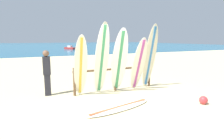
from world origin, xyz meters
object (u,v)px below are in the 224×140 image
(surfboard_lying_on_sand, at_px, (120,107))
(beach_ball, at_px, (203,100))
(surfboard_leaning_center_left, at_px, (119,62))
(small_boat_offshore, at_px, (70,48))
(surfboard_rack, at_px, (115,74))
(surfboard_leaning_center, at_px, (139,65))
(surfboard_leaning_center_right, at_px, (150,57))
(surfboard_leaning_far_left, at_px, (81,67))
(beachgoer_standing, at_px, (47,71))
(surfboard_leaning_left, at_px, (102,60))

(surfboard_lying_on_sand, height_order, beach_ball, beach_ball)
(surfboard_leaning_center_left, relative_size, small_boat_offshore, 0.82)
(surfboard_rack, distance_m, surfboard_lying_on_sand, 2.07)
(surfboard_leaning_center, distance_m, small_boat_offshore, 31.79)
(surfboard_leaning_center, relative_size, surfboard_leaning_center_right, 0.80)
(surfboard_leaning_far_left, height_order, surfboard_leaning_center_right, surfboard_leaning_center_right)
(surfboard_leaning_far_left, height_order, beachgoer_standing, surfboard_leaning_far_left)
(surfboard_lying_on_sand, bearing_deg, small_boat_offshore, 79.73)
(surfboard_leaning_far_left, xyz_separation_m, surfboard_leaning_center, (2.27, -0.12, -0.04))
(surfboard_leaning_center, relative_size, surfboard_lying_on_sand, 0.90)
(surfboard_leaning_center_right, bearing_deg, surfboard_leaning_center_left, -172.63)
(surfboard_lying_on_sand, relative_size, beachgoer_standing, 1.42)
(surfboard_leaning_center_right, xyz_separation_m, small_boat_offshore, (3.76, 31.31, -1.06))
(surfboard_rack, height_order, beach_ball, surfboard_rack)
(surfboard_leaning_center, height_order, surfboard_lying_on_sand, surfboard_leaning_center)
(surfboard_leaning_center_right, distance_m, small_boat_offshore, 31.55)
(surfboard_leaning_far_left, xyz_separation_m, surfboard_leaning_center_left, (1.41, -0.15, 0.11))
(surfboard_rack, relative_size, surfboard_leaning_center_right, 1.28)
(small_boat_offshore, bearing_deg, surfboard_rack, -99.53)
(surfboard_leaning_left, height_order, beachgoer_standing, surfboard_leaning_left)
(surfboard_lying_on_sand, bearing_deg, surfboard_leaning_center_left, 63.47)
(surfboard_leaning_center, xyz_separation_m, beach_ball, (1.02, -2.18, -0.92))
(surfboard_leaning_left, distance_m, surfboard_leaning_center, 1.54)
(surfboard_leaning_center, bearing_deg, surfboard_leaning_left, 177.67)
(surfboard_leaning_left, distance_m, surfboard_leaning_center_left, 0.68)
(surfboard_leaning_far_left, height_order, small_boat_offshore, surfboard_leaning_far_left)
(surfboard_leaning_center_left, relative_size, surfboard_lying_on_sand, 1.04)
(small_boat_offshore, relative_size, beach_ball, 11.39)
(surfboard_lying_on_sand, height_order, beachgoer_standing, beachgoer_standing)
(surfboard_leaning_far_left, bearing_deg, beach_ball, -34.94)
(surfboard_leaning_far_left, bearing_deg, surfboard_rack, 11.51)
(surfboard_leaning_center_left, distance_m, surfboard_leaning_center_right, 1.52)
(surfboard_leaning_left, bearing_deg, surfboard_rack, 26.45)
(surfboard_leaning_center, distance_m, surfboard_leaning_center_right, 0.72)
(surfboard_rack, relative_size, beachgoer_standing, 2.05)
(surfboard_leaning_center, distance_m, beach_ball, 2.58)
(surfboard_rack, distance_m, surfboard_leaning_center_right, 1.60)
(small_boat_offshore, xyz_separation_m, beach_ball, (-3.40, -33.65, -0.13))
(surfboard_rack, distance_m, surfboard_leaning_far_left, 1.56)
(surfboard_leaning_center, distance_m, beachgoer_standing, 3.41)
(surfboard_leaning_left, bearing_deg, surfboard_leaning_center_left, -7.67)
(surfboard_leaning_left, xyz_separation_m, surfboard_leaning_center_left, (0.66, -0.09, -0.10))
(surfboard_leaning_center_right, bearing_deg, surfboard_leaning_center, -165.61)
(surfboard_leaning_center, relative_size, beachgoer_standing, 1.28)
(surfboard_leaning_far_left, distance_m, surfboard_leaning_center_right, 2.93)
(surfboard_leaning_left, xyz_separation_m, surfboard_lying_on_sand, (-0.02, -1.46, -1.27))
(beachgoer_standing, bearing_deg, small_boat_offshore, 75.86)
(surfboard_leaning_center, distance_m, surfboard_lying_on_sand, 2.32)
(surfboard_leaning_far_left, relative_size, small_boat_offshore, 0.74)
(beachgoer_standing, bearing_deg, surfboard_leaning_center, -14.81)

